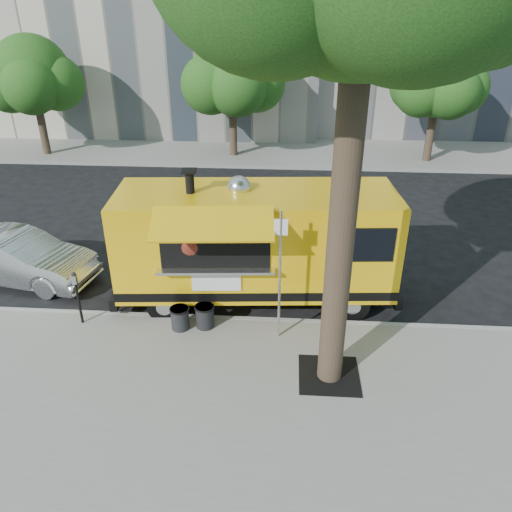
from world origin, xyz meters
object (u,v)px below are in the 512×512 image
at_px(sedan, 19,258).
at_px(trash_bin_left, 180,317).
at_px(far_tree_a, 32,74).
at_px(parking_meter, 77,292).
at_px(sign_post, 280,269).
at_px(far_tree_c, 439,79).
at_px(far_tree_b, 232,74).
at_px(food_truck, 255,243).
at_px(trash_bin_right, 205,315).

height_order(sedan, trash_bin_left, sedan).
relative_size(far_tree_a, parking_meter, 4.01).
bearing_deg(sedan, parking_meter, -118.39).
distance_m(parking_meter, trash_bin_left, 2.38).
relative_size(sign_post, sedan, 0.72).
relative_size(sign_post, trash_bin_left, 5.67).
distance_m(far_tree_c, parking_meter, 17.82).
xyz_separation_m(far_tree_a, sign_post, (11.55, -13.85, -1.93)).
bearing_deg(trash_bin_left, far_tree_b, 91.30).
xyz_separation_m(sign_post, food_truck, (-0.64, 1.72, -0.25)).
bearing_deg(far_tree_b, far_tree_a, -177.46).
bearing_deg(sign_post, trash_bin_right, 171.54).
distance_m(far_tree_b, sedan, 13.20).
bearing_deg(food_truck, parking_meter, -163.18).
bearing_deg(trash_bin_left, parking_meter, 178.55).
relative_size(sign_post, food_truck, 0.43).
height_order(far_tree_a, trash_bin_left, far_tree_a).
xyz_separation_m(far_tree_a, far_tree_b, (9.00, 0.40, 0.06)).
bearing_deg(food_truck, far_tree_b, 94.23).
xyz_separation_m(sign_post, trash_bin_left, (-2.23, 0.14, -1.41)).
bearing_deg(trash_bin_right, trash_bin_left, -168.83).
relative_size(sedan, trash_bin_left, 7.84).
xyz_separation_m(far_tree_a, trash_bin_right, (9.87, -13.60, -3.34)).
height_order(food_truck, sedan, food_truck).
relative_size(parking_meter, sedan, 0.32).
relative_size(trash_bin_left, trash_bin_right, 0.98).
xyz_separation_m(parking_meter, trash_bin_right, (2.87, 0.05, -0.54)).
xyz_separation_m(far_tree_a, sedan, (4.56, -11.62, -3.09)).
height_order(parking_meter, food_truck, food_truck).
distance_m(sedan, trash_bin_left, 5.21).
bearing_deg(far_tree_c, trash_bin_left, -122.15).
height_order(parking_meter, trash_bin_left, parking_meter).
height_order(far_tree_a, sign_post, far_tree_a).
height_order(far_tree_c, sedan, far_tree_c).
distance_m(sign_post, trash_bin_left, 2.64).
height_order(far_tree_c, parking_meter, far_tree_c).
height_order(far_tree_c, trash_bin_right, far_tree_c).
xyz_separation_m(far_tree_a, food_truck, (10.91, -12.13, -2.18)).
height_order(trash_bin_left, trash_bin_right, trash_bin_right).
bearing_deg(trash_bin_right, far_tree_c, 59.31).
relative_size(sign_post, parking_meter, 2.25).
bearing_deg(far_tree_c, far_tree_a, -179.68).
height_order(parking_meter, sedan, parking_meter).
relative_size(far_tree_a, sedan, 1.29).
height_order(food_truck, trash_bin_right, food_truck).
relative_size(far_tree_b, far_tree_c, 1.06).
distance_m(parking_meter, food_truck, 4.23).
bearing_deg(sedan, trash_bin_left, -102.36).
bearing_deg(food_truck, sedan, 170.98).
bearing_deg(far_tree_c, far_tree_b, 178.09).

